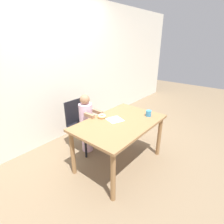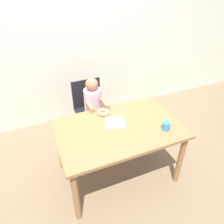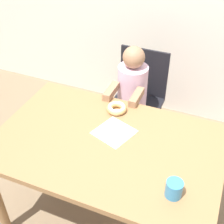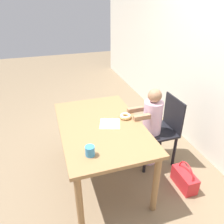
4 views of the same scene
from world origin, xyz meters
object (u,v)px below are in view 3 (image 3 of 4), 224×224
(child_figure, at_px, (131,106))
(cup, at_px, (174,189))
(donut, at_px, (117,108))
(chair, at_px, (136,103))
(handbag, at_px, (193,145))

(child_figure, distance_m, cup, 1.00)
(child_figure, relative_size, donut, 7.83)
(chair, relative_size, cup, 9.57)
(chair, relative_size, child_figure, 0.85)
(donut, xyz_separation_m, cup, (0.49, -0.50, 0.02))
(handbag, bearing_deg, donut, -132.22)
(chair, bearing_deg, donut, -88.39)
(chair, height_order, child_figure, child_figure)
(cup, bearing_deg, child_figure, 120.88)
(child_figure, distance_m, donut, 0.40)
(child_figure, height_order, donut, child_figure)
(chair, height_order, handbag, chair)
(child_figure, bearing_deg, donut, -87.78)
(chair, xyz_separation_m, cup, (0.50, -0.96, 0.30))
(handbag, xyz_separation_m, cup, (0.01, -1.03, 0.64))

